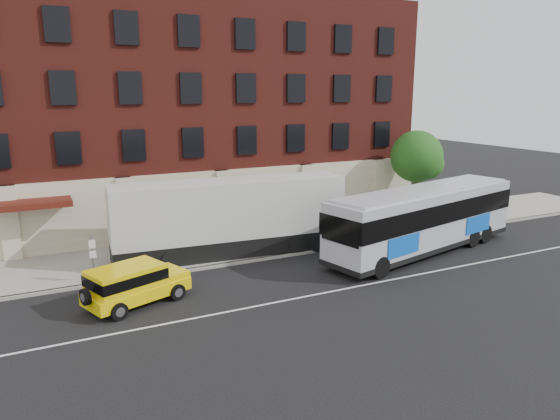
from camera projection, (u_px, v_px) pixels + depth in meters
name	position (u px, v px, depth m)	size (l,w,h in m)	color
ground	(315.00, 300.00, 22.74)	(120.00, 120.00, 0.00)	black
sidewalk	(240.00, 245.00, 30.60)	(60.00, 6.00, 0.15)	#99988B
kerb	(260.00, 259.00, 27.98)	(60.00, 0.25, 0.15)	#99988B
lane_line	(310.00, 296.00, 23.18)	(60.00, 0.12, 0.01)	silver
building	(195.00, 112.00, 35.84)	(30.00, 12.10, 15.00)	maroon
sign_pole	(93.00, 256.00, 24.16)	(0.30, 0.20, 2.50)	slate
street_tree	(417.00, 158.00, 35.85)	(3.60, 3.60, 6.20)	#38261C
city_bus	(424.00, 217.00, 29.06)	(13.82, 5.87, 3.70)	#A9AAB4
yellow_suv	(132.00, 283.00, 21.97)	(4.76, 3.23, 1.78)	yellow
shipping_container	(230.00, 219.00, 28.43)	(12.94, 3.58, 4.26)	black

